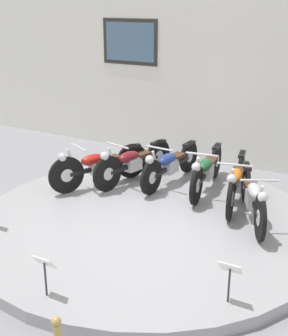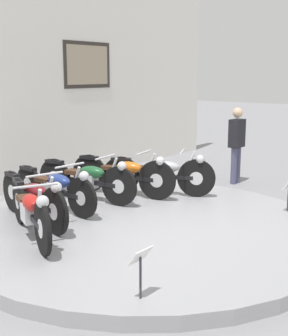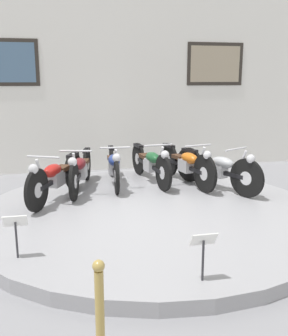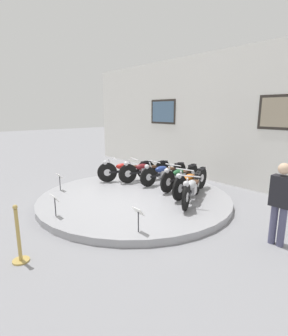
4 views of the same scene
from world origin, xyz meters
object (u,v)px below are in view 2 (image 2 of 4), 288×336
at_px(motorcycle_orange, 124,173).
at_px(visitor_standing, 237,141).
at_px(motorcycle_blue, 55,187).
at_px(info_placard_front_left, 140,262).
at_px(motorcycle_silver, 160,173).
at_px(motorcycle_maroon, 34,197).
at_px(motorcycle_red, 30,209).
at_px(motorcycle_green, 88,178).

distance_m(motorcycle_orange, visitor_standing, 2.86).
bearing_deg(motorcycle_blue, motorcycle_orange, -11.02).
bearing_deg(info_placard_front_left, motorcycle_silver, 33.52).
bearing_deg(motorcycle_blue, info_placard_front_left, -117.17).
bearing_deg(motorcycle_silver, motorcycle_maroon, 168.93).
bearing_deg(info_placard_front_left, visitor_standing, 18.63).
xyz_separation_m(info_placard_front_left, visitor_standing, (5.57, 1.88, 0.36)).
bearing_deg(motorcycle_maroon, motorcycle_red, -132.44).
bearing_deg(motorcycle_green, visitor_standing, -17.02).
relative_size(motorcycle_red, visitor_standing, 1.15).
height_order(motorcycle_green, motorcycle_silver, motorcycle_silver).
relative_size(motorcycle_green, info_placard_front_left, 3.89).
relative_size(motorcycle_silver, visitor_standing, 1.14).
relative_size(motorcycle_blue, motorcycle_silver, 1.08).
relative_size(motorcycle_maroon, info_placard_front_left, 3.82).
bearing_deg(visitor_standing, motorcycle_green, 162.98).
height_order(motorcycle_red, motorcycle_blue, motorcycle_red).
relative_size(motorcycle_blue, info_placard_front_left, 3.84).
bearing_deg(motorcycle_orange, info_placard_front_left, -137.04).
height_order(motorcycle_green, info_placard_front_left, motorcycle_green).
distance_m(motorcycle_maroon, motorcycle_silver, 2.46).
xyz_separation_m(motorcycle_green, info_placard_front_left, (-2.20, -2.91, -0.02)).
bearing_deg(motorcycle_silver, motorcycle_blue, 157.51).
distance_m(motorcycle_orange, info_placard_front_left, 3.88).
relative_size(motorcycle_red, motorcycle_blue, 0.93).
distance_m(motorcycle_red, visitor_standing, 5.17).
bearing_deg(info_placard_front_left, motorcycle_orange, 42.96).
bearing_deg(info_placard_front_left, motorcycle_maroon, 72.09).
xyz_separation_m(motorcycle_green, visitor_standing, (3.36, -1.03, 0.34)).
relative_size(motorcycle_silver, info_placard_front_left, 3.57).
relative_size(motorcycle_orange, info_placard_front_left, 3.90).
bearing_deg(motorcycle_red, info_placard_front_left, -100.98).
bearing_deg(visitor_standing, motorcycle_orange, 164.35).
distance_m(motorcycle_maroon, motorcycle_green, 1.38).
bearing_deg(motorcycle_green, info_placard_front_left, -127.16).
height_order(motorcycle_blue, motorcycle_orange, motorcycle_orange).
bearing_deg(info_placard_front_left, motorcycle_red, 79.02).
xyz_separation_m(motorcycle_orange, motorcycle_silver, (0.43, -0.48, -0.01)).
xyz_separation_m(motorcycle_blue, motorcycle_green, (0.71, 0.00, 0.01)).
xyz_separation_m(motorcycle_maroon, motorcycle_orange, (1.98, 0.00, 0.01)).
xyz_separation_m(motorcycle_blue, motorcycle_orange, (1.35, -0.26, 0.02)).
bearing_deg(motorcycle_silver, motorcycle_red, -179.99).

